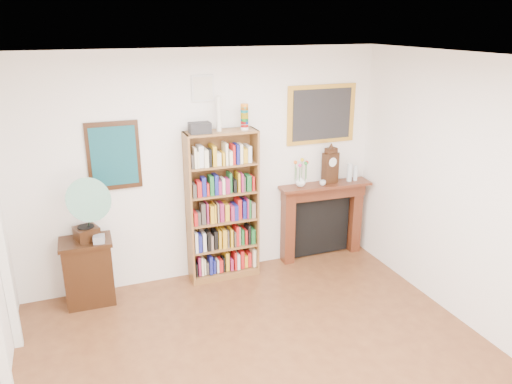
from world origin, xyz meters
TOP-DOWN VIEW (x-y plane):
  - room at (0.00, 0.00)m, footprint 4.51×5.01m
  - teal_poster at (-1.05, 2.48)m, footprint 0.58×0.04m
  - small_picture at (0.00, 2.48)m, footprint 0.26×0.04m
  - gilt_painting at (1.55, 2.48)m, footprint 0.95×0.04m
  - bookshelf at (0.16, 2.33)m, footprint 0.86×0.31m
  - side_cabinet at (-1.46, 2.27)m, footprint 0.58×0.43m
  - fireplace at (1.58, 2.41)m, footprint 1.26×0.36m
  - gramophone at (-1.44, 2.17)m, footprint 0.63×0.71m
  - cd_stack at (-1.32, 2.16)m, footprint 0.13×0.13m
  - mantel_clock at (1.65, 2.37)m, footprint 0.22×0.15m
  - flower_vase at (1.23, 2.38)m, footprint 0.17×0.17m
  - teacup at (1.52, 2.31)m, footprint 0.09×0.09m
  - bottle_left at (1.94, 2.35)m, footprint 0.07×0.07m
  - bottle_right at (2.03, 2.35)m, footprint 0.06×0.06m

SIDE VIEW (x-z plane):
  - side_cabinet at x=-1.46m, z-range 0.00..0.77m
  - fireplace at x=1.58m, z-range 0.09..1.14m
  - cd_stack at x=-1.32m, z-range 0.77..0.85m
  - bookshelf at x=0.16m, z-range -0.03..2.12m
  - teacup at x=1.52m, z-range 1.05..1.12m
  - flower_vase at x=1.23m, z-range 1.05..1.19m
  - bottle_right at x=2.03m, z-range 1.05..1.25m
  - bottle_left at x=1.94m, z-range 1.05..1.29m
  - gramophone at x=-1.44m, z-range 0.82..1.60m
  - mantel_clock at x=1.65m, z-range 1.04..1.52m
  - room at x=0.00m, z-range -0.01..2.81m
  - teal_poster at x=-1.05m, z-range 1.26..2.04m
  - gilt_painting at x=1.55m, z-range 1.58..2.33m
  - small_picture at x=0.00m, z-range 2.20..2.50m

